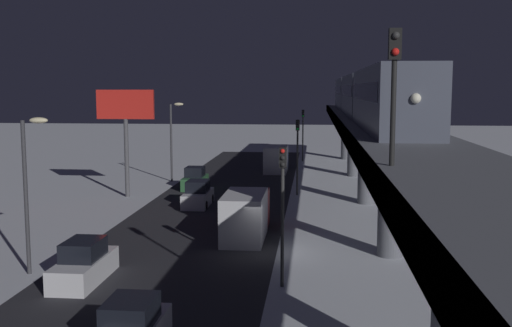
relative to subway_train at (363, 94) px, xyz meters
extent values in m
plane|color=silver|center=(6.72, 20.72, -8.50)|extent=(240.00, 240.00, 0.00)
cube|color=#28282D|center=(11.64, 20.72, -8.50)|extent=(11.00, 106.41, 0.01)
cube|color=slate|center=(0.00, 20.72, -2.18)|extent=(5.00, 106.41, 0.80)
cube|color=#38383D|center=(2.38, 20.72, -2.18)|extent=(0.24, 104.28, 0.80)
cylinder|color=slate|center=(0.00, -24.89, -5.54)|extent=(1.40, 1.40, 5.92)
cylinder|color=slate|center=(0.00, -9.69, -5.54)|extent=(1.40, 1.40, 5.92)
cylinder|color=slate|center=(0.00, 5.52, -5.54)|extent=(1.40, 1.40, 5.92)
cylinder|color=slate|center=(0.00, 20.72, -5.54)|extent=(1.40, 1.40, 5.92)
cylinder|color=slate|center=(0.00, 35.92, -5.54)|extent=(1.40, 1.40, 5.92)
cube|color=#4C5160|center=(0.00, 18.60, -0.08)|extent=(2.90, 18.00, 3.40)
cube|color=black|center=(0.00, 18.60, 0.33)|extent=(2.94, 16.20, 0.90)
cube|color=#4C5160|center=(0.00, 0.00, -0.08)|extent=(2.90, 18.00, 3.40)
cube|color=black|center=(0.00, 0.00, 0.33)|extent=(2.94, 16.20, 0.90)
cube|color=#4C5160|center=(0.00, -18.60, -0.08)|extent=(2.90, 18.00, 3.40)
cube|color=black|center=(0.00, -18.60, 0.33)|extent=(2.94, 16.20, 0.90)
sphere|color=white|center=(0.00, 27.65, 0.09)|extent=(0.44, 0.44, 0.44)
cylinder|color=black|center=(1.86, 35.18, -0.18)|extent=(0.16, 0.16, 3.20)
cube|color=black|center=(1.86, 35.18, 1.77)|extent=(0.36, 0.28, 0.90)
sphere|color=#333333|center=(1.86, 35.34, 2.00)|extent=(0.22, 0.22, 0.22)
sphere|color=red|center=(1.86, 35.34, 1.54)|extent=(0.22, 0.22, 0.22)
cube|color=silver|center=(13.04, 7.73, -7.95)|extent=(1.80, 4.51, 1.10)
cube|color=black|center=(13.04, 7.73, -6.96)|extent=(1.58, 2.17, 0.87)
cylinder|color=black|center=(12.18, 9.13, -8.18)|extent=(0.20, 0.64, 0.64)
cylinder|color=black|center=(13.89, 9.13, -8.18)|extent=(0.20, 0.64, 0.64)
cylinder|color=black|center=(12.18, 6.33, -8.18)|extent=(0.20, 0.64, 0.64)
cylinder|color=black|center=(13.89, 6.33, -8.18)|extent=(0.20, 0.64, 0.64)
cube|color=#2D6038|center=(14.84, -0.23, -7.95)|extent=(1.80, 4.08, 1.10)
cube|color=black|center=(14.84, -0.23, -6.96)|extent=(1.58, 1.96, 0.87)
cube|color=silver|center=(14.84, 26.55, -7.95)|extent=(1.80, 4.76, 1.10)
cube|color=black|center=(14.84, 26.55, -6.96)|extent=(1.58, 2.29, 0.87)
cube|color=black|center=(10.24, 34.19, -6.96)|extent=(1.58, 2.07, 0.87)
cube|color=navy|center=(8.24, -15.66, -7.30)|extent=(2.30, 2.20, 2.40)
cube|color=silver|center=(8.24, -11.86, -7.10)|extent=(2.40, 5.00, 2.80)
cube|color=#A51E1E|center=(8.24, 14.22, -7.30)|extent=(2.30, 2.20, 2.40)
cube|color=silver|center=(8.24, 18.02, -7.10)|extent=(2.40, 5.00, 2.80)
cylinder|color=#2D2D2D|center=(5.54, 26.46, -5.75)|extent=(0.16, 0.16, 5.50)
cube|color=black|center=(5.54, 26.46, -2.55)|extent=(0.32, 0.32, 0.90)
sphere|color=red|center=(5.54, 26.64, -2.25)|extent=(0.20, 0.20, 0.20)
sphere|color=black|center=(5.54, 26.64, -2.55)|extent=(0.20, 0.20, 0.20)
sphere|color=black|center=(5.54, 26.64, -2.85)|extent=(0.20, 0.20, 0.20)
cylinder|color=#2D2D2D|center=(5.54, 2.24, -5.75)|extent=(0.16, 0.16, 5.50)
cube|color=black|center=(5.54, 2.24, -2.55)|extent=(0.32, 0.32, 0.90)
sphere|color=black|center=(5.54, 2.42, -2.25)|extent=(0.20, 0.20, 0.20)
sphere|color=black|center=(5.54, 2.42, -2.55)|extent=(0.20, 0.20, 0.20)
sphere|color=#19E53F|center=(5.54, 2.42, -2.85)|extent=(0.20, 0.20, 0.20)
cylinder|color=#2D2D2D|center=(5.54, -21.98, -5.75)|extent=(0.16, 0.16, 5.50)
cube|color=black|center=(5.54, -21.98, -2.55)|extent=(0.32, 0.32, 0.90)
sphere|color=black|center=(5.54, -21.80, -2.25)|extent=(0.20, 0.20, 0.20)
sphere|color=black|center=(5.54, -21.80, -2.55)|extent=(0.20, 0.20, 0.20)
sphere|color=#19E53F|center=(5.54, -21.80, -2.85)|extent=(0.20, 0.20, 0.20)
cylinder|color=#4C4C51|center=(19.66, 4.42, -5.25)|extent=(0.36, 0.36, 6.50)
cube|color=red|center=(19.66, 4.42, -0.80)|extent=(4.80, 0.30, 2.40)
cylinder|color=#38383D|center=(17.94, 25.72, -4.75)|extent=(0.20, 0.20, 7.50)
ellipsoid|color=#F4E5B2|center=(17.14, 25.72, -1.00)|extent=(0.90, 0.44, 0.30)
cylinder|color=#38383D|center=(17.94, -4.28, -4.75)|extent=(0.20, 0.20, 7.50)
ellipsoid|color=#F4E5B2|center=(17.14, -4.28, -1.00)|extent=(0.90, 0.44, 0.30)
camera|label=1|loc=(4.16, 53.34, 0.49)|focal=42.67mm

